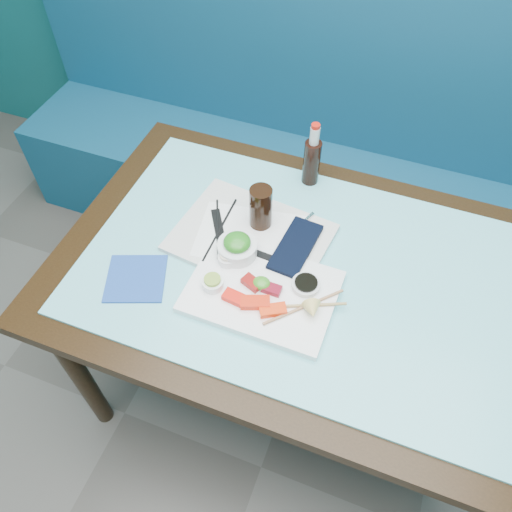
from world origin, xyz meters
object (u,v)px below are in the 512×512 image
(sashimi_plate, at_px, (262,292))
(serving_tray, at_px, (251,238))
(booth_bench, at_px, (356,177))
(dining_table, at_px, (304,288))
(cola_bottle_body, at_px, (312,162))
(seaweed_bowl, at_px, (237,249))
(blue_napkin, at_px, (136,278))
(cola_glass, at_px, (261,207))

(sashimi_plate, height_order, serving_tray, sashimi_plate)
(booth_bench, distance_m, sashimi_plate, 1.04)
(dining_table, relative_size, cola_bottle_body, 9.31)
(sashimi_plate, relative_size, serving_tray, 0.91)
(booth_bench, height_order, serving_tray, booth_bench)
(serving_tray, distance_m, seaweed_bowl, 0.08)
(blue_napkin, bearing_deg, sashimi_plate, 12.81)
(booth_bench, xyz_separation_m, cola_glass, (-0.17, -0.74, 0.47))
(serving_tray, xyz_separation_m, cola_bottle_body, (0.09, 0.30, 0.07))
(dining_table, distance_m, cola_bottle_body, 0.39)
(dining_table, xyz_separation_m, seaweed_bowl, (-0.19, -0.03, 0.13))
(dining_table, height_order, sashimi_plate, sashimi_plate)
(cola_glass, relative_size, cola_bottle_body, 0.89)
(dining_table, distance_m, seaweed_bowl, 0.23)
(seaweed_bowl, distance_m, cola_glass, 0.14)
(booth_bench, relative_size, seaweed_bowl, 27.20)
(sashimi_plate, xyz_separation_m, blue_napkin, (-0.34, -0.08, -0.01))
(seaweed_bowl, relative_size, cola_bottle_body, 0.73)
(cola_glass, bearing_deg, seaweed_bowl, -98.75)
(seaweed_bowl, distance_m, cola_bottle_body, 0.39)
(seaweed_bowl, relative_size, cola_glass, 0.82)
(seaweed_bowl, height_order, blue_napkin, seaweed_bowl)
(booth_bench, distance_m, dining_table, 0.89)
(serving_tray, height_order, cola_bottle_body, cola_bottle_body)
(dining_table, bearing_deg, seaweed_bowl, -171.69)
(dining_table, bearing_deg, blue_napkin, -155.23)
(serving_tray, bearing_deg, dining_table, -7.43)
(serving_tray, xyz_separation_m, seaweed_bowl, (-0.01, -0.07, 0.03))
(serving_tray, bearing_deg, booth_bench, 84.00)
(cola_bottle_body, bearing_deg, serving_tray, -106.42)
(dining_table, relative_size, sashimi_plate, 3.63)
(booth_bench, bearing_deg, seaweed_bowl, -102.52)
(serving_tray, height_order, seaweed_bowl, seaweed_bowl)
(sashimi_plate, height_order, cola_glass, cola_glass)
(cola_glass, xyz_separation_m, blue_napkin, (-0.25, -0.30, -0.08))
(serving_tray, relative_size, seaweed_bowl, 3.86)
(sashimi_plate, height_order, cola_bottle_body, cola_bottle_body)
(cola_glass, relative_size, blue_napkin, 0.86)
(sashimi_plate, distance_m, serving_tray, 0.19)
(serving_tray, bearing_deg, blue_napkin, -127.87)
(seaweed_bowl, height_order, cola_glass, cola_glass)
(booth_bench, height_order, sashimi_plate, booth_bench)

